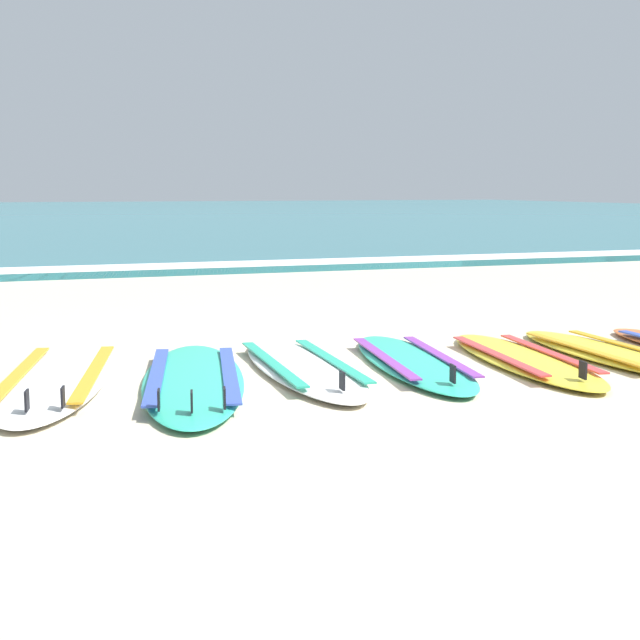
# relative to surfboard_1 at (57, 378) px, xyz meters

# --- Properties ---
(ground_plane) EXTENTS (80.00, 80.00, 0.00)m
(ground_plane) POSITION_rel_surfboard_1_xyz_m (1.96, -0.48, -0.04)
(ground_plane) COLOR beige
(sea) EXTENTS (80.00, 60.00, 0.10)m
(sea) POSITION_rel_surfboard_1_xyz_m (1.96, 36.84, 0.01)
(sea) COLOR teal
(sea) RESTS_ON ground
(wave_foam_strip) EXTENTS (80.00, 0.97, 0.11)m
(wave_foam_strip) POSITION_rel_surfboard_1_xyz_m (1.96, 7.32, 0.02)
(wave_foam_strip) COLOR white
(wave_foam_strip) RESTS_ON ground
(surfboard_1) EXTENTS (1.19, 2.65, 0.18)m
(surfboard_1) POSITION_rel_surfboard_1_xyz_m (0.00, 0.00, 0.00)
(surfboard_1) COLOR white
(surfboard_1) RESTS_ON ground
(surfboard_2) EXTENTS (1.16, 2.61, 0.18)m
(surfboard_2) POSITION_rel_surfboard_1_xyz_m (0.81, -0.33, 0.00)
(surfboard_2) COLOR #2DB793
(surfboard_2) RESTS_ON ground
(surfboard_3) EXTENTS (0.72, 2.35, 0.18)m
(surfboard_3) POSITION_rel_surfboard_1_xyz_m (1.59, -0.17, -0.00)
(surfboard_3) COLOR white
(surfboard_3) RESTS_ON ground
(surfboard_4) EXTENTS (0.90, 2.29, 0.18)m
(surfboard_4) POSITION_rel_surfboard_1_xyz_m (2.37, -0.25, -0.00)
(surfboard_4) COLOR #2DB793
(surfboard_4) RESTS_ON ground
(surfboard_5) EXTENTS (0.84, 2.26, 0.18)m
(surfboard_5) POSITION_rel_surfboard_1_xyz_m (3.16, -0.43, -0.00)
(surfboard_5) COLOR yellow
(surfboard_5) RESTS_ON ground
(surfboard_6) EXTENTS (0.63, 2.15, 0.18)m
(surfboard_6) POSITION_rel_surfboard_1_xyz_m (3.87, -0.42, -0.00)
(surfboard_6) COLOR yellow
(surfboard_6) RESTS_ON ground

